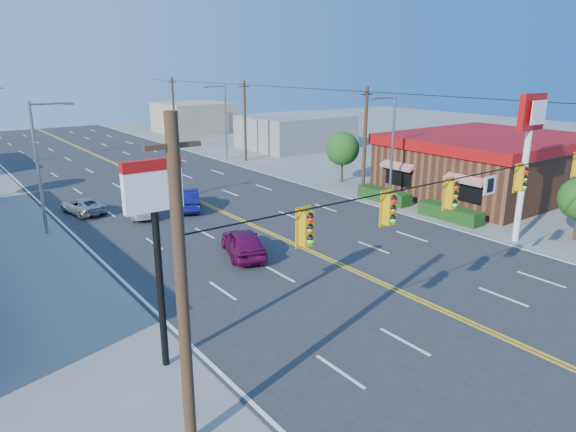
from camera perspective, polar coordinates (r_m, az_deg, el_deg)
ground at (r=22.55m, az=18.37°, el=-10.78°), size 160.00×160.00×0.00m
road at (r=36.77m, az=-7.65°, el=0.59°), size 20.00×120.00×0.06m
signal_span at (r=20.75m, az=19.38°, el=1.24°), size 24.32×0.34×9.00m
kfc at (r=44.10m, az=21.18°, el=5.41°), size 16.30×12.40×4.70m
kfc_pylon at (r=31.96m, az=25.15°, el=7.81°), size 2.20×0.36×8.50m
pizza_hut_sign at (r=16.92m, az=-14.54°, el=-0.63°), size 1.90×0.30×6.85m
streetlight_se at (r=37.77m, az=11.33°, el=7.80°), size 2.55×0.25×8.00m
streetlight_ne at (r=56.64m, az=-7.13°, el=10.79°), size 2.55×0.25×8.00m
streetlight_sw at (r=34.11m, az=-25.79°, el=5.58°), size 2.55×0.25×8.00m
utility_pole_near at (r=41.55m, az=8.54°, el=8.27°), size 0.28×0.28×8.40m
utility_pole_mid at (r=55.67m, az=-4.80°, el=10.44°), size 0.28×0.28×8.40m
utility_pole_far at (r=71.55m, az=-12.58°, el=11.44°), size 0.28×0.28×8.40m
tree_kfc_rear at (r=45.49m, az=6.08°, el=7.44°), size 2.94×2.94×4.41m
bld_east_mid at (r=64.71m, az=0.83°, el=9.37°), size 12.00×10.00×4.00m
bld_east_far at (r=81.81m, az=-10.43°, el=10.74°), size 10.00×10.00×4.40m
car_magenta at (r=27.76m, az=-5.00°, el=-3.04°), size 3.14×4.80×1.52m
car_blue at (r=37.25m, az=-11.15°, el=1.80°), size 3.36×4.90×1.53m
car_white at (r=36.45m, az=-16.08°, el=0.91°), size 2.55×4.60×1.26m
car_silver at (r=38.33m, az=-21.83°, el=1.00°), size 2.58×4.29×1.11m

